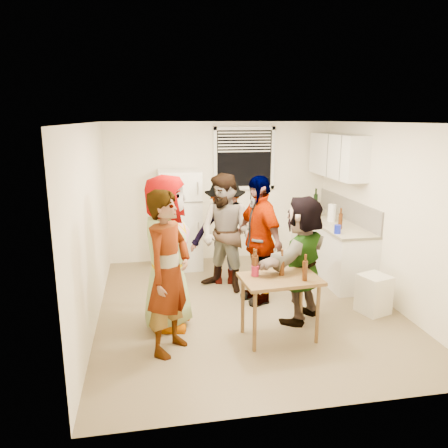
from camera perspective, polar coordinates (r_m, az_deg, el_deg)
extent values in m
cube|color=white|center=(7.58, -5.74, 0.58)|extent=(0.70, 0.70, 1.70)
cube|color=white|center=(7.59, 13.61, -3.00)|extent=(0.60, 2.20, 0.86)
cube|color=#C3B89A|center=(7.47, 13.80, 0.30)|extent=(0.64, 2.22, 0.04)
cube|color=#B0AAA2|center=(7.55, 15.86, 1.87)|extent=(0.03, 2.20, 0.36)
cube|color=white|center=(7.54, 14.56, 8.63)|extent=(0.34, 1.60, 0.70)
cylinder|color=white|center=(7.41, 13.85, 0.35)|extent=(0.13, 0.13, 0.28)
cylinder|color=black|center=(8.23, 11.81, 1.77)|extent=(0.08, 0.08, 0.30)
cylinder|color=#47230C|center=(6.94, 14.89, -0.62)|extent=(0.06, 0.06, 0.24)
cylinder|color=#121FBB|center=(6.65, 14.57, -1.22)|extent=(0.10, 0.10, 0.13)
cube|color=#F3E247|center=(8.00, 13.80, 1.81)|extent=(0.02, 0.16, 0.13)
cube|color=white|center=(6.26, 18.97, -8.74)|extent=(0.45, 0.45, 0.52)
cylinder|color=#47230C|center=(5.26, 7.51, -6.42)|extent=(0.06, 0.06, 0.22)
cylinder|color=#AC1B3A|center=(5.16, 4.07, -6.75)|extent=(0.09, 0.09, 0.12)
imported|color=#989898|center=(5.74, -7.20, -12.93)|extent=(2.09, 1.39, 0.61)
imported|color=#141933|center=(5.19, -6.95, -15.95)|extent=(1.89, 1.61, 0.44)
imported|color=#4F3B25|center=(6.77, 0.23, -8.53)|extent=(1.85, 1.88, 0.67)
imported|color=#47474D|center=(7.04, 0.12, -7.61)|extent=(1.35, 1.83, 0.62)
imported|color=black|center=(6.42, 4.37, -9.84)|extent=(2.03, 1.52, 0.44)
imported|color=#D06C4D|center=(5.94, 9.85, -12.04)|extent=(2.23, 2.23, 0.48)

